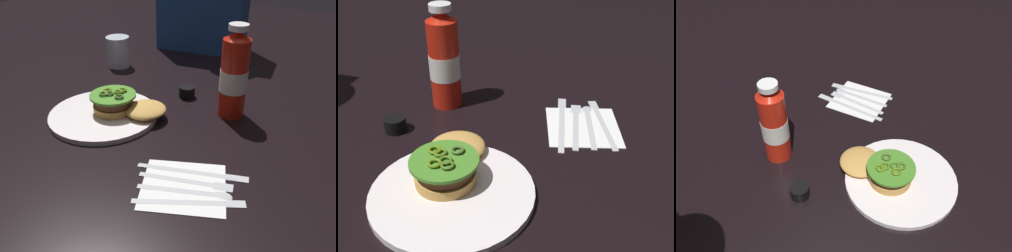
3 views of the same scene
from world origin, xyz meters
The scene contains 11 objects.
ground_plane centered at (0.00, 0.00, 0.00)m, with size 3.00×3.00×0.00m, color black.
dinner_plate centered at (-0.09, -0.06, 0.01)m, with size 0.27×0.27×0.01m, color white.
burger_sandwich centered at (-0.05, -0.03, 0.03)m, with size 0.19×0.12×0.05m.
ketchup_bottle centered at (0.20, 0.08, 0.11)m, with size 0.07×0.07×0.23m.
water_glass centered at (-0.24, 0.28, 0.05)m, with size 0.08×0.08×0.10m, color silver.
condiment_cup centered at (0.06, 0.14, 0.02)m, with size 0.05×0.05×0.03m, color black.
napkin centered at (0.19, -0.23, 0.00)m, with size 0.16×0.15×0.00m, color white.
steak_knife centered at (0.22, -0.27, 0.00)m, with size 0.19×0.09×0.00m.
spoon_utensil centered at (0.22, -0.24, 0.00)m, with size 0.17×0.05×0.00m.
fork_utensil centered at (0.20, -0.21, 0.00)m, with size 0.18×0.05×0.00m.
butter_knife centered at (0.20, -0.18, 0.00)m, with size 0.22×0.05×0.00m.
Camera 1 is at (0.36, -0.70, 0.42)m, focal length 36.69 mm.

